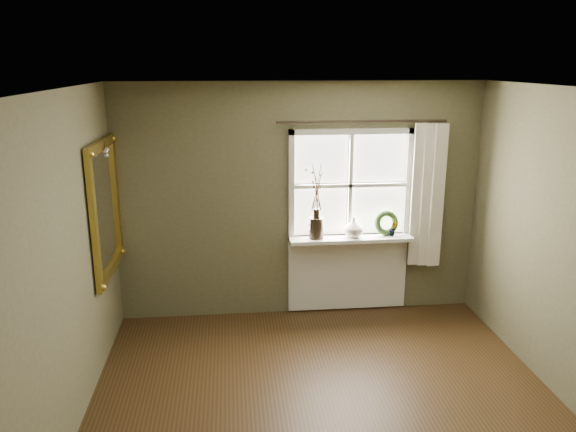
# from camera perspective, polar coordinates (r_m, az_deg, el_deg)

# --- Properties ---
(ceiling) EXTENTS (4.50, 4.50, 0.00)m
(ceiling) POSITION_cam_1_polar(r_m,az_deg,el_deg) (3.77, 5.75, 12.44)
(ceiling) COLOR silver
(ceiling) RESTS_ON ground
(wall_back) EXTENTS (4.00, 0.10, 2.60)m
(wall_back) POSITION_cam_1_polar(r_m,az_deg,el_deg) (6.22, 1.18, 1.54)
(wall_back) COLOR brown
(wall_back) RESTS_ON ground
(wall_left) EXTENTS (0.10, 4.50, 2.60)m
(wall_left) POSITION_cam_1_polar(r_m,az_deg,el_deg) (4.18, -23.72, -6.84)
(wall_left) COLOR brown
(wall_left) RESTS_ON ground
(window_frame) EXTENTS (1.36, 0.06, 1.24)m
(window_frame) POSITION_cam_1_polar(r_m,az_deg,el_deg) (6.20, 6.33, 3.11)
(window_frame) COLOR silver
(window_frame) RESTS_ON wall_back
(window_sill) EXTENTS (1.36, 0.26, 0.04)m
(window_sill) POSITION_cam_1_polar(r_m,az_deg,el_deg) (6.25, 6.38, -2.30)
(window_sill) COLOR silver
(window_sill) RESTS_ON wall_back
(window_apron) EXTENTS (1.36, 0.04, 0.88)m
(window_apron) POSITION_cam_1_polar(r_m,az_deg,el_deg) (6.49, 6.06, -5.71)
(window_apron) COLOR silver
(window_apron) RESTS_ON ground
(dark_jug) EXTENTS (0.20, 0.20, 0.23)m
(dark_jug) POSITION_cam_1_polar(r_m,az_deg,el_deg) (6.14, 2.89, -1.23)
(dark_jug) COLOR black
(dark_jug) RESTS_ON window_sill
(cream_vase) EXTENTS (0.27, 0.27, 0.22)m
(cream_vase) POSITION_cam_1_polar(r_m,az_deg,el_deg) (6.21, 6.66, -1.14)
(cream_vase) COLOR beige
(cream_vase) RESTS_ON window_sill
(wreath) EXTENTS (0.30, 0.17, 0.29)m
(wreath) POSITION_cam_1_polar(r_m,az_deg,el_deg) (6.34, 9.94, -0.96)
(wreath) COLOR #2A431D
(wreath) RESTS_ON window_sill
(potted_plant_left) EXTENTS (0.11, 0.08, 0.18)m
(potted_plant_left) POSITION_cam_1_polar(r_m,az_deg,el_deg) (6.14, 2.49, -1.45)
(potted_plant_left) COLOR #2A431D
(potted_plant_left) RESTS_ON window_sill
(potted_plant_right) EXTENTS (0.11, 0.10, 0.17)m
(potted_plant_right) POSITION_cam_1_polar(r_m,az_deg,el_deg) (6.33, 10.62, -1.25)
(potted_plant_right) COLOR #2A431D
(potted_plant_right) RESTS_ON window_sill
(curtain) EXTENTS (0.36, 0.12, 1.59)m
(curtain) POSITION_cam_1_polar(r_m,az_deg,el_deg) (6.36, 13.90, 2.01)
(curtain) COLOR beige
(curtain) RESTS_ON wall_back
(curtain_rod) EXTENTS (1.84, 0.03, 0.03)m
(curtain_rod) POSITION_cam_1_polar(r_m,az_deg,el_deg) (6.06, 7.58, 9.49)
(curtain_rod) COLOR black
(curtain_rod) RESTS_ON wall_back
(gilt_mirror) EXTENTS (0.10, 1.10, 1.32)m
(gilt_mirror) POSITION_cam_1_polar(r_m,az_deg,el_deg) (5.68, -18.07, 0.76)
(gilt_mirror) COLOR white
(gilt_mirror) RESTS_ON wall_left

